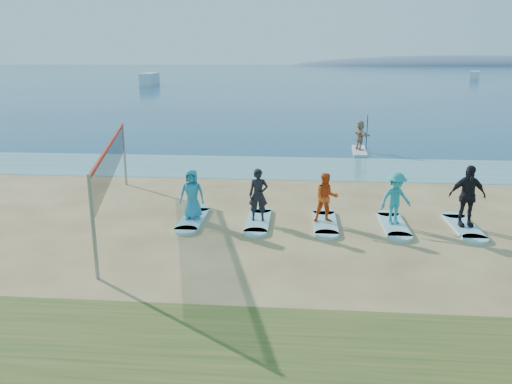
# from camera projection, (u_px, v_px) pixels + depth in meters

# --- Properties ---
(ground) EXTENTS (600.00, 600.00, 0.00)m
(ground) POSITION_uv_depth(u_px,v_px,m) (295.00, 253.00, 13.12)
(ground) COLOR tan
(ground) RESTS_ON ground
(shallow_water) EXTENTS (600.00, 600.00, 0.00)m
(shallow_water) POSITION_uv_depth(u_px,v_px,m) (298.00, 168.00, 23.22)
(shallow_water) COLOR teal
(shallow_water) RESTS_ON ground
(ocean) EXTENTS (600.00, 600.00, 0.00)m
(ocean) POSITION_uv_depth(u_px,v_px,m) (300.00, 72.00, 166.94)
(ocean) COLOR navy
(ocean) RESTS_ON ground
(island_ridge) EXTENTS (220.00, 56.00, 18.00)m
(island_ridge) POSITION_uv_depth(u_px,v_px,m) (462.00, 65.00, 293.62)
(island_ridge) COLOR slate
(island_ridge) RESTS_ON ground
(volleyball_net) EXTENTS (2.41, 8.79, 2.50)m
(volleyball_net) POSITION_uv_depth(u_px,v_px,m) (112.00, 160.00, 15.39)
(volleyball_net) COLOR gray
(volleyball_net) RESTS_ON ground
(paddleboard) EXTENTS (0.89, 3.04, 0.12)m
(paddleboard) POSITION_uv_depth(u_px,v_px,m) (359.00, 151.00, 27.09)
(paddleboard) COLOR silver
(paddleboard) RESTS_ON ground
(paddleboarder) EXTENTS (0.96, 1.53, 1.58)m
(paddleboarder) POSITION_uv_depth(u_px,v_px,m) (360.00, 135.00, 26.86)
(paddleboarder) COLOR tan
(paddleboarder) RESTS_ON paddleboard
(boat_offshore_a) EXTENTS (3.21, 9.28, 2.16)m
(boat_offshore_a) POSITION_uv_depth(u_px,v_px,m) (150.00, 85.00, 90.92)
(boat_offshore_a) COLOR silver
(boat_offshore_a) RESTS_ON ground
(boat_offshore_b) EXTENTS (3.73, 6.42, 1.84)m
(boat_offshore_b) POSITION_uv_depth(u_px,v_px,m) (474.00, 79.00, 113.85)
(boat_offshore_b) COLOR silver
(boat_offshore_b) RESTS_ON ground
(surfboard_0) EXTENTS (0.70, 2.20, 0.09)m
(surfboard_0) POSITION_uv_depth(u_px,v_px,m) (193.00, 219.00, 15.70)
(surfboard_0) COLOR #8DCEDA
(surfboard_0) RESTS_ON ground
(student_0) EXTENTS (0.77, 0.51, 1.56)m
(student_0) POSITION_uv_depth(u_px,v_px,m) (192.00, 194.00, 15.49)
(student_0) COLOR teal
(student_0) RESTS_ON surfboard_0
(surfboard_1) EXTENTS (0.70, 2.20, 0.09)m
(surfboard_1) POSITION_uv_depth(u_px,v_px,m) (258.00, 221.00, 15.53)
(surfboard_1) COLOR #8DCEDA
(surfboard_1) RESTS_ON ground
(student_1) EXTENTS (0.61, 0.42, 1.62)m
(student_1) POSITION_uv_depth(u_px,v_px,m) (258.00, 195.00, 15.31)
(student_1) COLOR black
(student_1) RESTS_ON surfboard_1
(surfboard_2) EXTENTS (0.70, 2.20, 0.09)m
(surfboard_2) POSITION_uv_depth(u_px,v_px,m) (325.00, 223.00, 15.36)
(surfboard_2) COLOR #8DCEDA
(surfboard_2) RESTS_ON ground
(student_2) EXTENTS (0.81, 0.68, 1.53)m
(student_2) POSITION_uv_depth(u_px,v_px,m) (326.00, 198.00, 15.15)
(student_2) COLOR #D34916
(student_2) RESTS_ON surfboard_2
(surfboard_3) EXTENTS (0.70, 2.20, 0.09)m
(surfboard_3) POSITION_uv_depth(u_px,v_px,m) (394.00, 225.00, 15.19)
(surfboard_3) COLOR #8DCEDA
(surfboard_3) RESTS_ON ground
(student_3) EXTENTS (1.18, 0.97, 1.59)m
(student_3) POSITION_uv_depth(u_px,v_px,m) (396.00, 198.00, 14.97)
(student_3) COLOR teal
(student_3) RESTS_ON surfboard_3
(surfboard_4) EXTENTS (0.70, 2.20, 0.09)m
(surfboard_4) POSITION_uv_depth(u_px,v_px,m) (464.00, 227.00, 15.01)
(surfboard_4) COLOR #8DCEDA
(surfboard_4) RESTS_ON ground
(student_4) EXTENTS (1.12, 0.53, 1.85)m
(student_4) POSITION_uv_depth(u_px,v_px,m) (467.00, 196.00, 14.76)
(student_4) COLOR black
(student_4) RESTS_ON surfboard_4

